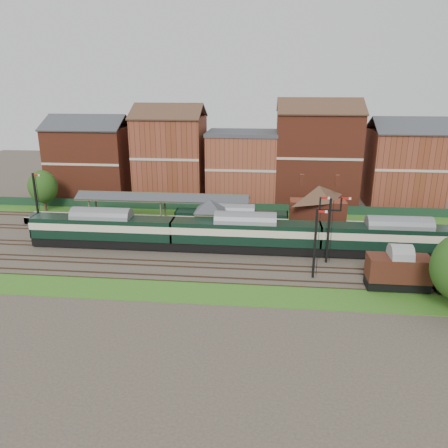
# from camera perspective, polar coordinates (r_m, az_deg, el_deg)

# --- Properties ---
(ground) EXTENTS (160.00, 160.00, 0.00)m
(ground) POSITION_cam_1_polar(r_m,az_deg,el_deg) (56.60, 0.72, -3.54)
(ground) COLOR #473D33
(ground) RESTS_ON ground
(grass_back) EXTENTS (90.00, 4.50, 0.06)m
(grass_back) POSITION_cam_1_polar(r_m,az_deg,el_deg) (71.66, 1.86, 1.18)
(grass_back) COLOR #2D6619
(grass_back) RESTS_ON ground
(grass_front) EXTENTS (90.00, 5.00, 0.06)m
(grass_front) POSITION_cam_1_polar(r_m,az_deg,el_deg) (45.71, -0.64, -9.04)
(grass_front) COLOR #2D6619
(grass_front) RESTS_ON ground
(fence) EXTENTS (90.00, 0.12, 1.50)m
(fence) POSITION_cam_1_polar(r_m,az_deg,el_deg) (73.37, 1.98, 2.18)
(fence) COLOR #193823
(fence) RESTS_ON ground
(platform) EXTENTS (55.00, 3.40, 1.00)m
(platform) POSITION_cam_1_polar(r_m,az_deg,el_deg) (66.12, -2.84, 0.13)
(platform) COLOR #2D2D2D
(platform) RESTS_ON ground
(signal_box) EXTENTS (5.40, 5.40, 6.00)m
(signal_box) POSITION_cam_1_polar(r_m,az_deg,el_deg) (58.89, -1.89, 0.62)
(signal_box) COLOR #627150
(signal_box) RESTS_ON ground
(brick_hut) EXTENTS (3.20, 2.64, 2.94)m
(brick_hut) POSITION_cam_1_polar(r_m,az_deg,el_deg) (59.04, 5.85, -1.47)
(brick_hut) COLOR brown
(brick_hut) RESTS_ON ground
(station_building) EXTENTS (8.10, 8.10, 5.90)m
(station_building) POSITION_cam_1_polar(r_m,az_deg,el_deg) (64.84, 12.15, 2.56)
(station_building) COLOR brown
(station_building) RESTS_ON platform
(canopy) EXTENTS (26.00, 3.89, 4.08)m
(canopy) POSITION_cam_1_polar(r_m,az_deg,el_deg) (66.13, -8.05, 3.66)
(canopy) COLOR brown
(canopy) RESTS_ON platform
(semaphore_bracket) EXTENTS (3.60, 0.25, 8.18)m
(semaphore_bracket) POSITION_cam_1_polar(r_m,az_deg,el_deg) (53.01, 13.57, -0.27)
(semaphore_bracket) COLOR black
(semaphore_bracket) RESTS_ON ground
(semaphore_platform_end) EXTENTS (1.23, 0.25, 8.00)m
(semaphore_platform_end) POSITION_cam_1_polar(r_m,az_deg,el_deg) (71.59, -23.32, 3.10)
(semaphore_platform_end) COLOR black
(semaphore_platform_end) RESTS_ON ground
(semaphore_siding) EXTENTS (1.23, 0.25, 8.00)m
(semaphore_siding) POSITION_cam_1_polar(r_m,az_deg,el_deg) (48.69, 11.83, -2.39)
(semaphore_siding) COLOR black
(semaphore_siding) RESTS_ON ground
(town_backdrop) EXTENTS (69.00, 10.00, 16.00)m
(town_backdrop) POSITION_cam_1_polar(r_m,az_deg,el_deg) (78.78, 2.25, 7.95)
(town_backdrop) COLOR brown
(town_backdrop) RESTS_ON ground
(dmu_train) EXTENTS (56.27, 2.96, 4.32)m
(dmu_train) POSITION_cam_1_polar(r_m,az_deg,el_deg) (55.59, 2.79, -1.20)
(dmu_train) COLOR black
(dmu_train) RESTS_ON ground
(platform_railcar) EXTENTS (15.90, 2.51, 3.66)m
(platform_railcar) POSITION_cam_1_polar(r_m,az_deg,el_deg) (62.01, 0.96, 0.53)
(platform_railcar) COLOR black
(platform_railcar) RESTS_ON ground
(goods_van_a) EXTENTS (6.35, 2.75, 3.86)m
(goods_van_a) POSITION_cam_1_polar(r_m,az_deg,el_deg) (49.26, 21.80, -5.58)
(goods_van_a) COLOR black
(goods_van_a) RESTS_ON ground
(tree_back) EXTENTS (4.76, 4.76, 6.96)m
(tree_back) POSITION_cam_1_polar(r_m,az_deg,el_deg) (78.92, -22.58, 4.52)
(tree_back) COLOR #382619
(tree_back) RESTS_ON ground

